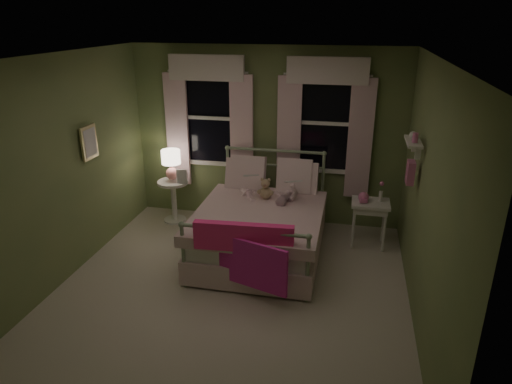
% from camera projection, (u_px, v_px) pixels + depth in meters
% --- Properties ---
extents(room_shell, '(4.20, 4.20, 4.20)m').
position_uv_depth(room_shell, '(228.00, 186.00, 4.80)').
color(room_shell, beige).
rests_on(room_shell, ground).
extents(bed, '(1.58, 2.04, 1.18)m').
position_uv_depth(bed, '(262.00, 226.00, 5.99)').
color(bed, white).
rests_on(bed, ground).
extents(pink_throw, '(1.10, 0.37, 0.71)m').
position_uv_depth(pink_throw, '(243.00, 247.00, 4.97)').
color(pink_throw, '#FF3183').
rests_on(pink_throw, bed).
extents(child_left, '(0.29, 0.25, 0.68)m').
position_uv_depth(child_left, '(248.00, 177.00, 6.24)').
color(child_left, '#F7D1DD').
rests_on(child_left, bed).
extents(child_right, '(0.42, 0.35, 0.76)m').
position_uv_depth(child_right, '(288.00, 177.00, 6.11)').
color(child_right, '#F7D1DD').
rests_on(child_right, bed).
extents(book_left, '(0.22, 0.17, 0.26)m').
position_uv_depth(book_left, '(244.00, 179.00, 5.99)').
color(book_left, beige).
rests_on(book_left, child_left).
extents(book_right, '(0.22, 0.17, 0.26)m').
position_uv_depth(book_right, '(286.00, 185.00, 5.90)').
color(book_right, beige).
rests_on(book_right, child_right).
extents(teddy_bear, '(0.22, 0.18, 0.30)m').
position_uv_depth(teddy_bear, '(266.00, 190.00, 6.08)').
color(teddy_bear, tan).
rests_on(teddy_bear, bed).
extents(nightstand_left, '(0.46, 0.46, 0.65)m').
position_uv_depth(nightstand_left, '(174.00, 195.00, 6.91)').
color(nightstand_left, white).
rests_on(nightstand_left, ground).
extents(table_lamp, '(0.28, 0.28, 0.46)m').
position_uv_depth(table_lamp, '(171.00, 162.00, 6.72)').
color(table_lamp, '#E18885').
rests_on(table_lamp, nightstand_left).
extents(book_nightstand, '(0.17, 0.23, 0.02)m').
position_uv_depth(book_nightstand, '(177.00, 183.00, 6.73)').
color(book_nightstand, beige).
rests_on(book_nightstand, nightstand_left).
extents(nightstand_right, '(0.50, 0.40, 0.64)m').
position_uv_depth(nightstand_right, '(370.00, 209.00, 6.11)').
color(nightstand_right, white).
rests_on(nightstand_right, ground).
extents(pink_toy, '(0.14, 0.19, 0.14)m').
position_uv_depth(pink_toy, '(364.00, 197.00, 6.07)').
color(pink_toy, pink).
rests_on(pink_toy, nightstand_right).
extents(bud_vase, '(0.06, 0.06, 0.28)m').
position_uv_depth(bud_vase, '(381.00, 191.00, 6.05)').
color(bud_vase, white).
rests_on(bud_vase, nightstand_right).
extents(window_left, '(1.34, 0.13, 1.96)m').
position_uv_depth(window_left, '(209.00, 114.00, 6.70)').
color(window_left, black).
rests_on(window_left, room_shell).
extents(window_right, '(1.34, 0.13, 1.96)m').
position_uv_depth(window_right, '(325.00, 119.00, 6.36)').
color(window_right, black).
rests_on(window_right, room_shell).
extents(wall_shelf, '(0.15, 0.50, 0.60)m').
position_uv_depth(wall_shelf, '(412.00, 157.00, 4.98)').
color(wall_shelf, white).
rests_on(wall_shelf, room_shell).
extents(framed_picture, '(0.03, 0.32, 0.42)m').
position_uv_depth(framed_picture, '(89.00, 142.00, 5.65)').
color(framed_picture, beige).
rests_on(framed_picture, room_shell).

